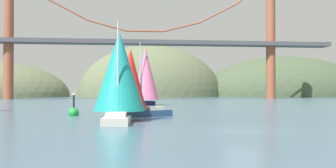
{
  "coord_description": "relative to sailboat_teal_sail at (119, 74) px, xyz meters",
  "views": [
    {
      "loc": [
        -8.48,
        -27.23,
        2.8
      ],
      "look_at": [
        0.0,
        40.29,
        3.67
      ],
      "focal_mm": 44.76,
      "sensor_mm": 36.0,
      "label": 1
    }
  ],
  "objects": [
    {
      "name": "ground_plane",
      "position": [
        8.16,
        -9.72,
        -4.15
      ],
      "size": [
        360.0,
        360.0,
        0.0
      ],
      "primitive_type": "plane",
      "color": "#426075"
    },
    {
      "name": "headland_center",
      "position": [
        13.16,
        125.28,
        -4.15
      ],
      "size": [
        55.97,
        44.0,
        39.97
      ],
      "primitive_type": "ellipsoid",
      "color": "#5B6647",
      "rests_on": "ground_plane"
    },
    {
      "name": "sailboat_teal_sail",
      "position": [
        0.0,
        0.0,
        0.0
      ],
      "size": [
        4.87,
        8.07,
        8.59
      ],
      "color": "#B7B2A8",
      "rests_on": "ground_plane"
    },
    {
      "name": "sailboat_pink_spinnaker",
      "position": [
        4.79,
        36.73,
        1.08
      ],
      "size": [
        8.01,
        9.42,
        10.96
      ],
      "color": "#191E4C",
      "rests_on": "ground_plane"
    },
    {
      "name": "headland_right",
      "position": [
        68.16,
        125.28,
        -4.15
      ],
      "size": [
        70.47,
        44.0,
        32.13
      ],
      "primitive_type": "ellipsoid",
      "color": "#425138",
      "rests_on": "ground_plane"
    },
    {
      "name": "sailboat_red_spinnaker",
      "position": [
        1.34,
        5.19,
        -0.53
      ],
      "size": [
        6.49,
        4.58,
        6.96
      ],
      "color": "navy",
      "rests_on": "ground_plane"
    },
    {
      "name": "channel_buoy",
      "position": [
        -4.74,
        8.55,
        -3.78
      ],
      "size": [
        1.1,
        1.1,
        2.64
      ],
      "color": "green",
      "rests_on": "ground_plane"
    },
    {
      "name": "suspension_bridge",
      "position": [
        8.16,
        85.28,
        13.32
      ],
      "size": [
        112.8,
        6.0,
        37.17
      ],
      "color": "brown",
      "rests_on": "ground_plane"
    }
  ]
}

